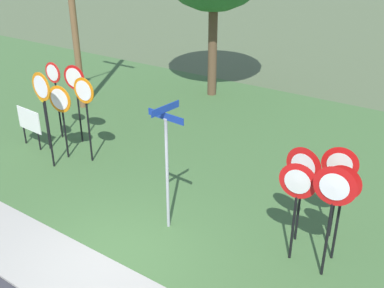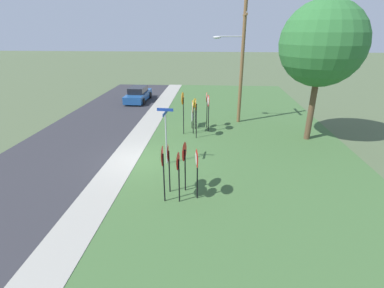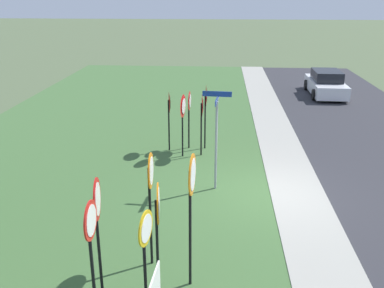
% 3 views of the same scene
% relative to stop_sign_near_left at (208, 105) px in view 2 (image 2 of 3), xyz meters
% --- Properties ---
extents(ground_plane, '(160.00, 160.00, 0.00)m').
position_rel_stop_sign_near_left_xyz_m(ground_plane, '(4.83, -3.63, -1.89)').
color(ground_plane, '#4C5B3D').
extents(road_asphalt, '(44.00, 6.40, 0.01)m').
position_rel_stop_sign_near_left_xyz_m(road_asphalt, '(4.83, -8.43, -1.88)').
color(road_asphalt, '#2D2D33').
rests_on(road_asphalt, ground_plane).
extents(sidewalk_strip, '(44.00, 1.60, 0.06)m').
position_rel_stop_sign_near_left_xyz_m(sidewalk_strip, '(4.83, -4.43, -1.86)').
color(sidewalk_strip, '#99968C').
rests_on(sidewalk_strip, ground_plane).
extents(grass_median, '(44.00, 12.00, 0.04)m').
position_rel_stop_sign_near_left_xyz_m(grass_median, '(4.83, 2.37, -1.87)').
color(grass_median, '#3D6033').
rests_on(grass_median, ground_plane).
extents(stop_sign_near_left, '(0.76, 0.14, 2.53)m').
position_rel_stop_sign_near_left_xyz_m(stop_sign_near_left, '(0.00, 0.00, 0.00)').
color(stop_sign_near_left, black).
rests_on(stop_sign_near_left, grass_median).
extents(stop_sign_near_right, '(0.65, 0.09, 2.52)m').
position_rel_stop_sign_near_left_xyz_m(stop_sign_near_right, '(-0.81, -0.12, -0.04)').
color(stop_sign_near_right, black).
rests_on(stop_sign_near_right, grass_median).
extents(stop_sign_far_left, '(0.78, 0.11, 2.79)m').
position_rel_stop_sign_near_left_xyz_m(stop_sign_far_left, '(0.59, -1.63, 0.20)').
color(stop_sign_far_left, black).
rests_on(stop_sign_far_left, grass_median).
extents(stop_sign_far_center, '(0.79, 0.13, 2.24)m').
position_rel_stop_sign_near_left_xyz_m(stop_sign_far_center, '(0.48, -1.00, -0.22)').
color(stop_sign_far_center, black).
rests_on(stop_sign_far_center, grass_median).
extents(stop_sign_far_right, '(0.73, 0.10, 2.54)m').
position_rel_stop_sign_near_left_xyz_m(stop_sign_far_right, '(1.23, -0.75, 0.01)').
color(stop_sign_far_right, black).
rests_on(stop_sign_far_right, grass_median).
extents(stop_sign_center_tall, '(0.62, 0.14, 2.17)m').
position_rel_stop_sign_near_left_xyz_m(stop_sign_center_tall, '(-0.45, -0.92, -0.29)').
color(stop_sign_center_tall, black).
rests_on(stop_sign_center_tall, grass_median).
extents(yield_sign_near_left, '(0.71, 0.11, 2.17)m').
position_rel_stop_sign_near_left_xyz_m(yield_sign_near_left, '(8.52, -1.00, -0.24)').
color(yield_sign_near_left, black).
rests_on(yield_sign_near_left, grass_median).
extents(yield_sign_near_right, '(0.79, 0.12, 2.41)m').
position_rel_stop_sign_near_left_xyz_m(yield_sign_near_right, '(8.53, -1.60, -0.05)').
color(yield_sign_near_right, black).
rests_on(yield_sign_near_right, grass_median).
extents(yield_sign_far_left, '(0.75, 0.17, 2.19)m').
position_rel_stop_sign_near_left_xyz_m(yield_sign_far_left, '(8.22, -0.30, -0.22)').
color(yield_sign_far_left, black).
rests_on(yield_sign_far_left, grass_median).
extents(yield_sign_far_right, '(0.75, 0.12, 2.21)m').
position_rel_stop_sign_near_left_xyz_m(yield_sign_far_right, '(7.81, -1.49, -0.21)').
color(yield_sign_far_right, black).
rests_on(yield_sign_far_right, grass_median).
extents(yield_sign_center, '(0.79, 0.14, 2.24)m').
position_rel_stop_sign_near_left_xyz_m(yield_sign_center, '(7.65, -0.85, -0.19)').
color(yield_sign_center, black).
rests_on(yield_sign_center, grass_median).
extents(street_name_post, '(0.96, 0.82, 2.95)m').
position_rel_stop_sign_near_left_xyz_m(street_name_post, '(5.07, -2.02, -0.09)').
color(street_name_post, '#9EA0A8').
rests_on(street_name_post, grass_median).
extents(utility_pole, '(2.10, 2.20, 8.39)m').
position_rel_stop_sign_near_left_xyz_m(utility_pole, '(-2.38, 2.11, 2.69)').
color(utility_pole, brown).
rests_on(utility_pole, grass_median).
extents(notice_board, '(1.10, 0.10, 1.25)m').
position_rel_stop_sign_near_left_xyz_m(notice_board, '(-1.00, -1.11, -1.01)').
color(notice_board, black).
rests_on(notice_board, grass_median).
extents(oak_tree_left, '(4.77, 4.77, 8.11)m').
position_rel_stop_sign_near_left_xyz_m(oak_tree_left, '(0.90, 6.35, 3.86)').
color(oak_tree_left, brown).
rests_on(oak_tree_left, grass_median).
extents(parked_hatchback_near, '(4.54, 1.96, 1.39)m').
position_rel_stop_sign_near_left_xyz_m(parked_hatchback_near, '(-8.46, -6.98, -1.24)').
color(parked_hatchback_near, '#1E4C8C').
rests_on(parked_hatchback_near, road_asphalt).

